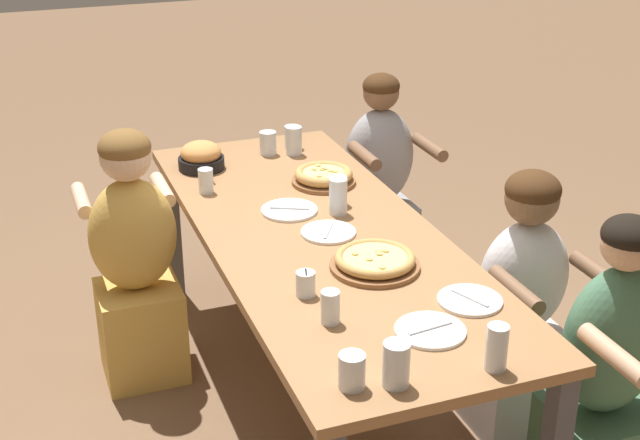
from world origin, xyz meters
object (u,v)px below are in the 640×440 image
at_px(pizza_board_second, 375,261).
at_px(drinking_glass_h, 497,348).
at_px(empty_plate_b, 430,330).
at_px(drinking_glass_c, 338,191).
at_px(drinking_glass_a, 330,309).
at_px(cocktail_glass_blue, 306,285).
at_px(diner_far_right, 607,388).
at_px(drinking_glass_d, 396,364).
at_px(drinking_glass_b, 268,144).
at_px(drinking_glass_j, 352,373).
at_px(drinking_glass_e, 338,196).
at_px(diner_near_midleft, 136,267).
at_px(drinking_glass_g, 206,182).
at_px(diner_far_left, 379,190).
at_px(empty_plate_d, 328,232).
at_px(empty_plate_a, 289,210).
at_px(pizza_board_main, 324,176).
at_px(empty_plate_c, 470,300).
at_px(drinking_glass_f, 292,137).
at_px(drinking_glass_i, 294,142).

relative_size(pizza_board_second, drinking_glass_h, 2.24).
height_order(empty_plate_b, drinking_glass_c, drinking_glass_c).
distance_m(empty_plate_b, drinking_glass_a, 0.32).
xyz_separation_m(cocktail_glass_blue, diner_far_right, (0.50, 0.88, -0.30)).
height_order(cocktail_glass_blue, drinking_glass_a, drinking_glass_a).
xyz_separation_m(drinking_glass_d, drinking_glass_h, (0.03, 0.30, 0.00)).
relative_size(drinking_glass_b, drinking_glass_j, 1.05).
relative_size(drinking_glass_e, diner_near_midleft, 0.13).
relative_size(drinking_glass_g, diner_far_left, 0.10).
relative_size(drinking_glass_d, diner_near_midleft, 0.12).
height_order(empty_plate_d, drinking_glass_d, drinking_glass_d).
xyz_separation_m(empty_plate_b, drinking_glass_e, (-0.95, 0.07, 0.07)).
distance_m(cocktail_glass_blue, drinking_glass_b, 1.39).
bearing_deg(empty_plate_a, drinking_glass_j, -10.53).
bearing_deg(diner_near_midleft, drinking_glass_c, -14.35).
distance_m(drinking_glass_h, diner_near_midleft, 1.73).
bearing_deg(drinking_glass_a, pizza_board_second, 136.13).
bearing_deg(empty_plate_a, diner_near_midleft, -109.30).
distance_m(pizza_board_main, diner_far_left, 0.71).
distance_m(drinking_glass_a, drinking_glass_b, 1.58).
height_order(empty_plate_c, diner_near_midleft, diner_near_midleft).
height_order(drinking_glass_b, diner_far_right, diner_far_right).
xyz_separation_m(empty_plate_d, drinking_glass_f, (-0.98, 0.19, 0.05)).
bearing_deg(drinking_glass_i, diner_far_left, 95.45).
distance_m(cocktail_glass_blue, drinking_glass_i, 1.38).
bearing_deg(drinking_glass_f, diner_far_right, 13.15).
bearing_deg(diner_far_left, diner_far_right, 90.00).
xyz_separation_m(empty_plate_a, diner_near_midleft, (-0.21, -0.61, -0.25)).
height_order(empty_plate_a, diner_near_midleft, diner_near_midleft).
relative_size(pizza_board_second, empty_plate_b, 1.44).
relative_size(drinking_glass_h, diner_far_right, 0.13).
height_order(drinking_glass_e, drinking_glass_h, drinking_glass_e).
bearing_deg(drinking_glass_e, cocktail_glass_blue, -30.54).
distance_m(empty_plate_a, drinking_glass_i, 0.68).
bearing_deg(drinking_glass_g, drinking_glass_e, 47.90).
bearing_deg(drinking_glass_c, pizza_board_main, 173.97).
height_order(empty_plate_b, empty_plate_d, same).
xyz_separation_m(cocktail_glass_blue, drinking_glass_b, (-1.36, 0.29, 0.01)).
relative_size(drinking_glass_a, drinking_glass_c, 0.91).
bearing_deg(empty_plate_b, cocktail_glass_blue, -141.49).
height_order(empty_plate_b, drinking_glass_e, drinking_glass_e).
height_order(empty_plate_a, drinking_glass_b, drinking_glass_b).
xyz_separation_m(pizza_board_second, drinking_glass_e, (-0.49, 0.05, 0.05)).
height_order(empty_plate_d, drinking_glass_a, drinking_glass_a).
xyz_separation_m(pizza_board_second, drinking_glass_g, (-0.90, -0.39, 0.02)).
height_order(pizza_board_main, drinking_glass_d, drinking_glass_d).
bearing_deg(drinking_glass_c, diner_near_midleft, -104.35).
bearing_deg(drinking_glass_d, drinking_glass_e, 166.23).
xyz_separation_m(drinking_glass_a, diner_far_right, (0.31, 0.86, -0.31)).
distance_m(empty_plate_b, diner_near_midleft, 1.46).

